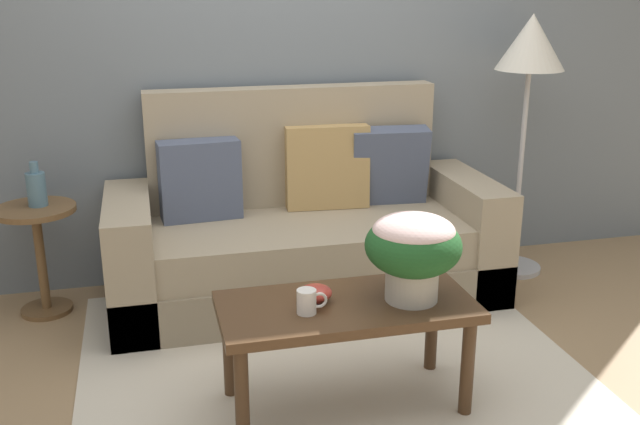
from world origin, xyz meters
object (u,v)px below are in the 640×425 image
object	(u,v)px
couch	(304,236)
potted_plant	(413,246)
side_table	(39,240)
table_vase	(36,188)
snack_bowl	(315,293)
floor_lamp	(530,61)
coffee_table	(346,318)
coffee_mug	(308,301)

from	to	relation	value
couch	potted_plant	distance (m)	1.26
side_table	table_vase	distance (m)	0.28
potted_plant	snack_bowl	size ratio (longest dim) A/B	2.85
snack_bowl	side_table	bearing A→B (deg)	134.42
floor_lamp	snack_bowl	bearing A→B (deg)	-142.97
potted_plant	snack_bowl	distance (m)	0.44
coffee_table	side_table	distance (m)	1.83
floor_lamp	potted_plant	bearing A→B (deg)	-133.05
side_table	potted_plant	xyz separation A→B (m)	(1.59, -1.30, 0.30)
side_table	coffee_mug	world-z (taller)	side_table
snack_bowl	potted_plant	bearing A→B (deg)	-11.09
floor_lamp	potted_plant	size ratio (longest dim) A/B	3.95
snack_bowl	coffee_mug	bearing A→B (deg)	-119.55
floor_lamp	side_table	bearing A→B (deg)	178.61
coffee_table	floor_lamp	distance (m)	2.05
coffee_mug	side_table	bearing A→B (deg)	130.93
potted_plant	snack_bowl	bearing A→B (deg)	168.91
side_table	table_vase	bearing A→B (deg)	45.32
couch	coffee_mug	xyz separation A→B (m)	(-0.26, -1.22, 0.17)
potted_plant	snack_bowl	xyz separation A→B (m)	(-0.38, 0.08, -0.19)
snack_bowl	table_vase	bearing A→B (deg)	133.53
couch	side_table	xyz separation A→B (m)	(-1.41, 0.11, 0.06)
potted_plant	coffee_mug	world-z (taller)	potted_plant
table_vase	snack_bowl	bearing A→B (deg)	-46.47
floor_lamp	table_vase	xyz separation A→B (m)	(-2.73, 0.09, -0.59)
couch	snack_bowl	bearing A→B (deg)	-100.44
potted_plant	table_vase	distance (m)	2.05
coffee_table	table_vase	xyz separation A→B (m)	(-1.31, 1.29, 0.28)
coffee_mug	floor_lamp	bearing A→B (deg)	38.28
coffee_table	snack_bowl	world-z (taller)	snack_bowl
floor_lamp	table_vase	size ratio (longest dim) A/B	6.55
floor_lamp	table_vase	world-z (taller)	floor_lamp
side_table	floor_lamp	world-z (taller)	floor_lamp
side_table	snack_bowl	world-z (taller)	side_table
couch	potted_plant	bearing A→B (deg)	-81.58
couch	floor_lamp	xyz separation A→B (m)	(1.33, 0.04, 0.93)
couch	side_table	bearing A→B (deg)	175.69
coffee_table	floor_lamp	size ratio (longest dim) A/B	0.67
coffee_table	side_table	xyz separation A→B (m)	(-1.32, 1.27, 0.00)
side_table	snack_bowl	distance (m)	1.72
coffee_mug	snack_bowl	xyz separation A→B (m)	(0.05, 0.10, -0.01)
table_vase	side_table	bearing A→B (deg)	-134.68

